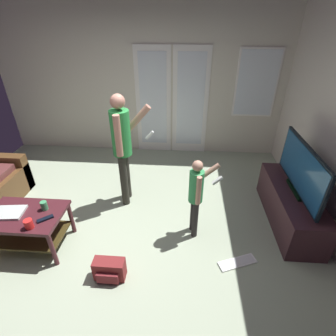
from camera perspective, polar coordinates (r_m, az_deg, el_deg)
name	(u,v)px	position (r m, az deg, el deg)	size (l,w,h in m)	color
ground_plane	(115,236)	(3.40, -11.75, -14.76)	(5.30, 5.00, 0.02)	#95A289
wall_back_with_doors	(147,83)	(4.89, -4.81, 18.49)	(5.30, 0.09, 2.75)	beige
coffee_table	(27,223)	(3.39, -29.22, -10.74)	(0.86, 0.57, 0.49)	#41191F
tv_stand	(290,206)	(3.73, 25.83, -7.72)	(0.48, 1.40, 0.49)	#371D23
flat_screen_tv	(302,170)	(3.44, 27.90, -0.31)	(0.08, 1.25, 0.63)	black
person_adult	(123,142)	(3.42, -10.22, 5.72)	(0.54, 0.45, 1.60)	#2C2A24
person_child	(197,192)	(2.97, 6.47, -5.48)	(0.41, 0.34, 1.06)	#272424
backpack	(109,270)	(2.91, -13.07, -21.46)	(0.33, 0.18, 0.24)	maroon
loose_keyboard	(237,262)	(3.14, 15.38, -19.82)	(0.46, 0.28, 0.02)	white
laptop_closed	(9,213)	(3.38, -32.15, -8.52)	(0.31, 0.24, 0.03)	#B1B9B5
cup_near_edge	(29,224)	(3.05, -28.90, -11.00)	(0.09, 0.09, 0.10)	red
cup_by_laptop	(44,206)	(3.23, -26.16, -7.62)	(0.07, 0.07, 0.11)	#388554
tv_remote_black	(45,219)	(3.11, -25.94, -10.26)	(0.17, 0.05, 0.02)	black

